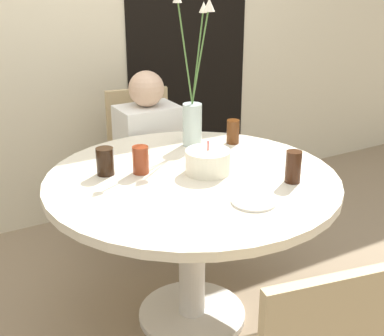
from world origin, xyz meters
name	(u,v)px	position (x,y,z in m)	size (l,w,h in m)	color
ground_plane	(192,316)	(0.00, 0.00, 0.00)	(16.00, 16.00, 0.00)	#89755B
wall_back	(81,15)	(0.00, 1.34, 1.30)	(8.00, 0.05, 2.60)	beige
doorway_panel	(188,52)	(0.73, 1.31, 1.02)	(0.90, 0.01, 2.05)	black
dining_table	(192,203)	(0.00, 0.00, 0.61)	(1.29, 1.29, 0.74)	beige
chair_left_flank	(142,156)	(0.19, 0.95, 0.49)	(0.47, 0.47, 0.89)	#9E896B
birthday_cake	(208,162)	(0.08, 0.01, 0.79)	(0.20, 0.20, 0.15)	white
flower_vase	(194,104)	(0.22, 0.36, 0.95)	(0.22, 0.13, 0.74)	#B2C6C1
side_plate	(254,202)	(0.08, -0.35, 0.74)	(0.18, 0.18, 0.01)	silver
drink_glass_0	(233,132)	(0.40, 0.28, 0.80)	(0.07, 0.07, 0.12)	#51280F
drink_glass_1	(105,161)	(-0.32, 0.21, 0.80)	(0.08, 0.08, 0.12)	black
drink_glass_2	(141,160)	(-0.17, 0.15, 0.80)	(0.07, 0.07, 0.12)	maroon
drink_glass_3	(293,167)	(0.34, -0.26, 0.81)	(0.07, 0.07, 0.14)	#33190C
person_guest	(149,165)	(0.16, 0.79, 0.49)	(0.34, 0.24, 1.05)	#383333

